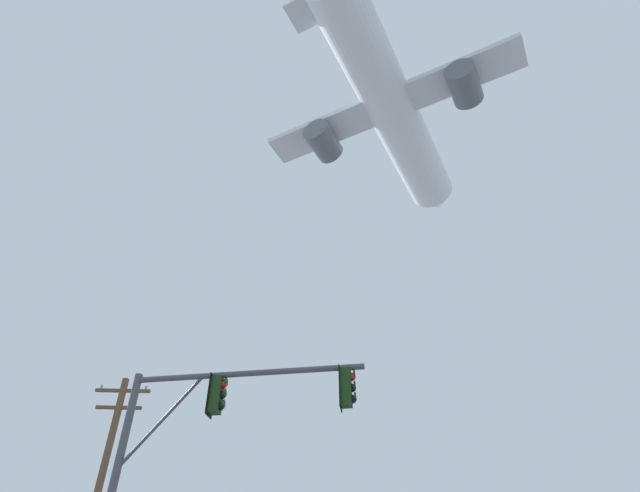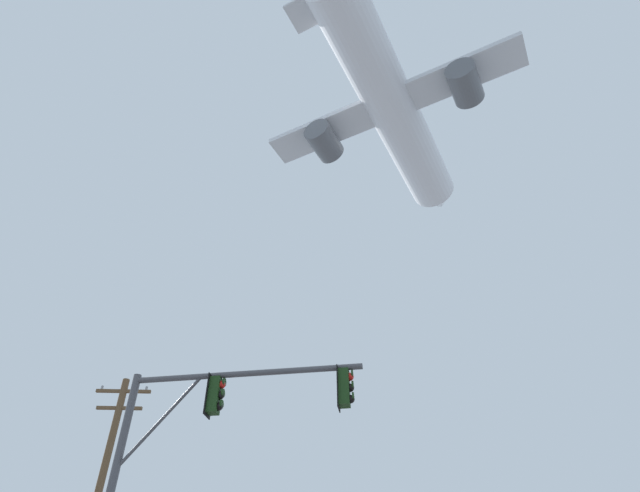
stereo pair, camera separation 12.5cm
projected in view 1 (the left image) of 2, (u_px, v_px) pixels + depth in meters
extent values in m
cylinder|color=#4C4C51|center=(248.00, 373.00, 12.72)|extent=(5.80, 1.29, 0.15)
cylinder|color=#4C4C51|center=(162.00, 420.00, 12.29)|extent=(1.81, 0.43, 2.22)
cube|color=#193814|center=(346.00, 388.00, 12.12)|extent=(0.32, 0.36, 0.90)
cylinder|color=#193814|center=(345.00, 368.00, 12.43)|extent=(0.05, 0.05, 0.12)
cube|color=black|center=(340.00, 388.00, 12.13)|extent=(0.11, 0.46, 1.04)
sphere|color=red|center=(352.00, 377.00, 12.27)|extent=(0.20, 0.20, 0.20)
cylinder|color=#193814|center=(354.00, 374.00, 12.29)|extent=(0.08, 0.21, 0.21)
sphere|color=black|center=(352.00, 388.00, 12.09)|extent=(0.20, 0.20, 0.20)
cylinder|color=#193814|center=(355.00, 385.00, 12.12)|extent=(0.08, 0.21, 0.21)
sphere|color=black|center=(353.00, 399.00, 11.92)|extent=(0.20, 0.20, 0.20)
cylinder|color=#193814|center=(355.00, 397.00, 11.95)|extent=(0.08, 0.21, 0.21)
cube|color=#193814|center=(216.00, 395.00, 12.48)|extent=(0.32, 0.36, 0.90)
cylinder|color=#193814|center=(219.00, 376.00, 12.80)|extent=(0.05, 0.05, 0.12)
cube|color=black|center=(211.00, 396.00, 12.50)|extent=(0.11, 0.46, 1.04)
sphere|color=red|center=(223.00, 384.00, 12.63)|extent=(0.20, 0.20, 0.20)
cylinder|color=#193814|center=(226.00, 382.00, 12.66)|extent=(0.08, 0.21, 0.21)
sphere|color=black|center=(222.00, 395.00, 12.46)|extent=(0.20, 0.20, 0.20)
cylinder|color=#193814|center=(225.00, 393.00, 12.49)|extent=(0.08, 0.21, 0.21)
sphere|color=black|center=(221.00, 406.00, 12.29)|extent=(0.20, 0.20, 0.20)
cylinder|color=#193814|center=(223.00, 404.00, 12.32)|extent=(0.08, 0.21, 0.21)
cube|color=brown|center=(123.00, 391.00, 20.54)|extent=(2.20, 0.12, 0.12)
cube|color=brown|center=(119.00, 408.00, 20.10)|extent=(1.80, 0.12, 0.12)
cylinder|color=gray|center=(101.00, 387.00, 20.57)|extent=(0.10, 0.10, 0.18)
cylinder|color=gray|center=(146.00, 388.00, 20.65)|extent=(0.10, 0.10, 0.18)
cylinder|color=white|center=(391.00, 106.00, 46.41)|extent=(16.58, 24.00, 4.48)
cone|color=white|center=(436.00, 199.00, 56.20)|extent=(5.23, 4.80, 4.25)
cube|color=silver|center=(389.00, 105.00, 45.51)|extent=(22.08, 14.67, 0.50)
cylinder|color=#595B60|center=(323.00, 141.00, 47.10)|extent=(3.87, 4.17, 2.52)
cylinder|color=#595B60|center=(464.00, 85.00, 42.26)|extent=(3.87, 4.17, 2.52)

